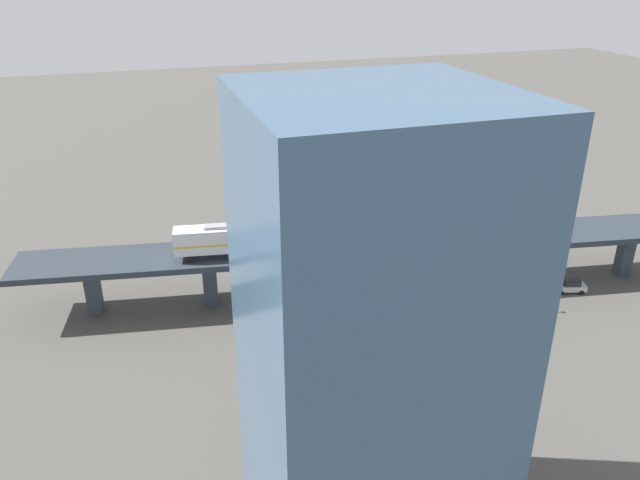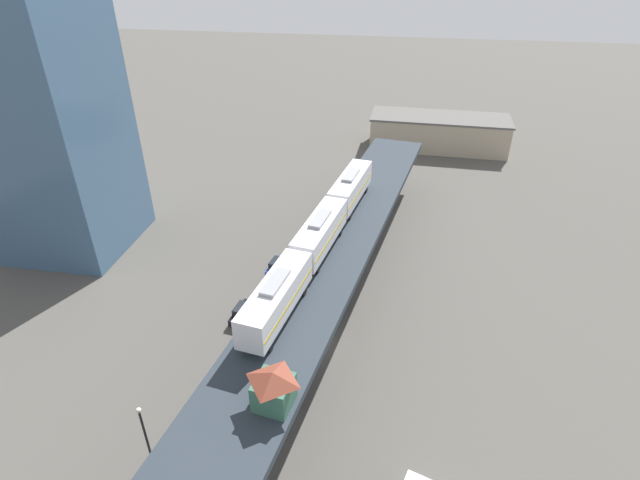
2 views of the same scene
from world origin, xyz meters
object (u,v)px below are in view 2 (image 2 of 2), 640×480
object	(u,v)px
street_car_blue	(278,266)
street_lamp	(145,432)
subway_train	(320,232)
warehouse_building	(439,132)
office_tower	(47,123)
signal_hut	(273,388)
street_car_black	(243,312)

from	to	relation	value
street_car_blue	street_lamp	world-z (taller)	street_lamp
subway_train	street_lamp	world-z (taller)	subway_train
warehouse_building	office_tower	bearing A→B (deg)	-138.02
street_lamp	office_tower	world-z (taller)	office_tower
warehouse_building	office_tower	distance (m)	73.26
signal_hut	office_tower	world-z (taller)	office_tower
subway_train	office_tower	xyz separation A→B (m)	(-37.58, 8.46, 7.85)
signal_hut	street_lamp	world-z (taller)	signal_hut
street_car_black	office_tower	xyz separation A→B (m)	(-29.14, 12.97, 17.06)
signal_hut	warehouse_building	xyz separation A→B (m)	(15.57, 78.86, -6.00)
warehouse_building	office_tower	size ratio (longest dim) A/B	0.80
signal_hut	office_tower	xyz separation A→B (m)	(-37.79, 30.84, 8.59)
signal_hut	street_car_black	bearing A→B (deg)	115.83
subway_train	street_lamp	size ratio (longest dim) A/B	5.36
street_car_black	street_car_blue	bearing A→B (deg)	80.47
subway_train	signal_hut	bearing A→B (deg)	-89.44
street_lamp	subway_train	bearing A→B (deg)	66.48
signal_hut	street_car_black	xyz separation A→B (m)	(-8.65, 17.87, -8.47)
signal_hut	street_lamp	xyz separation A→B (m)	(-10.71, -1.75, -5.31)
subway_train	street_car_black	world-z (taller)	subway_train
street_lamp	warehouse_building	xyz separation A→B (m)	(26.28, 80.61, -0.70)
street_car_blue	signal_hut	bearing A→B (deg)	-76.05
street_car_blue	office_tower	size ratio (longest dim) A/B	0.13
street_car_blue	office_tower	xyz separation A→B (m)	(-30.84, 2.85, 17.06)
signal_hut	warehouse_building	size ratio (longest dim) A/B	0.13
subway_train	street_lamp	distance (m)	26.99
street_car_black	office_tower	bearing A→B (deg)	156.01
signal_hut	street_car_blue	xyz separation A→B (m)	(-6.95, 27.98, -8.47)
signal_hut	office_tower	size ratio (longest dim) A/B	0.10
street_car_black	warehouse_building	world-z (taller)	warehouse_building
street_car_black	street_car_blue	size ratio (longest dim) A/B	0.99
subway_train	warehouse_building	size ratio (longest dim) A/B	1.29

